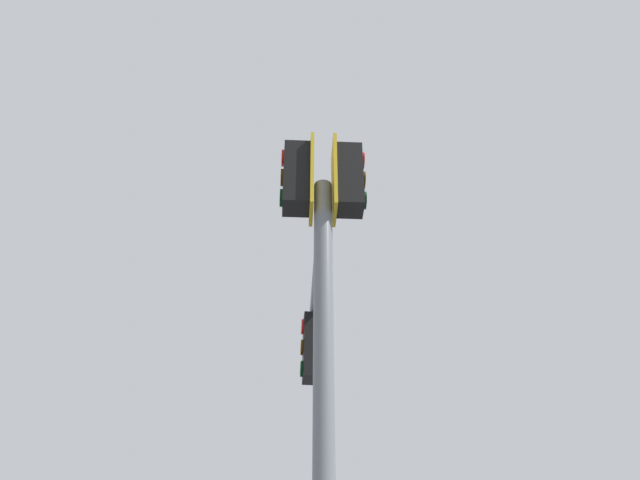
# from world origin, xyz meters

# --- Properties ---
(signal_mast_assembly) EXTENTS (2.10, 3.70, 7.23)m
(signal_mast_assembly) POSITION_xyz_m (-0.63, 1.44, 5.08)
(signal_mast_assembly) COLOR slate
(signal_mast_assembly) RESTS_ON ground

